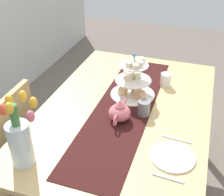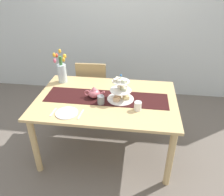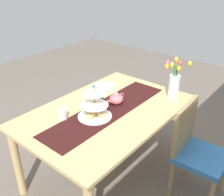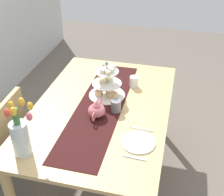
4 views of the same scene
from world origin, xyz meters
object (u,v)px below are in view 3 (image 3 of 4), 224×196
Objects in this scene: dining_table at (107,119)px; tulip_vase at (174,83)px; tiered_cake_stand at (94,107)px; mug_white_text at (63,114)px; teapot at (116,99)px; mug_grey at (100,99)px; dinner_plate_left at (104,87)px; chair_left at (195,148)px; knife_left at (94,91)px; fork_left at (112,83)px.

tulip_vase is (-0.62, 0.34, 0.26)m from dining_table.
tulip_vase is (-0.78, 0.35, 0.06)m from tiered_cake_stand.
mug_white_text is at bearing -43.43° from tiered_cake_stand.
teapot reaches higher than mug_grey.
teapot is 0.60× the size of tulip_vase.
tiered_cake_stand is at bearing 34.03° from dinner_plate_left.
dining_table is at bearing -66.89° from chair_left.
mug_grey is (-0.04, -0.12, 0.15)m from dining_table.
tiered_cake_stand is at bearing 43.23° from knife_left.
mug_grey is at bearing -51.07° from teapot.
dinner_plate_left is 2.42× the size of mug_grey.
mug_grey reaches higher than mug_white_text.
knife_left is at bearing -84.17° from chair_left.
tulip_vase is 4.21× the size of mug_grey.
teapot is at bearing 44.22° from fork_left.
knife_left is (0.41, -0.69, -0.15)m from tulip_vase.
tulip_vase is at bearing 120.69° from knife_left.
tulip_vase is at bearing 150.89° from dining_table.
tulip_vase is at bearing 99.95° from fork_left.
tiered_cake_stand reaches higher than fork_left.
tiered_cake_stand is 0.86m from tulip_vase.
chair_left is 5.35× the size of knife_left.
teapot is (-0.30, 0.00, -0.04)m from tiered_cake_stand.
mug_white_text is at bearing -28.58° from tulip_vase.
tulip_vase is at bearing 141.08° from mug_grey.
tiered_cake_stand is 0.52m from knife_left.
teapot is at bearing -35.67° from tulip_vase.
knife_left is 0.29m from mug_grey.
mug_white_text is at bearing -27.67° from dining_table.
chair_left is at bearing 53.42° from tulip_vase.
tulip_vase is at bearing 144.33° from teapot.
chair_left reaches higher than dinner_plate_left.
fork_left is at bearing 180.00° from knife_left.
fork_left is 1.58× the size of mug_white_text.
dinner_plate_left is (-0.35, -0.35, 0.11)m from dining_table.
chair_left is 1.13m from dinner_plate_left.
mug_grey is at bearing 35.69° from dinner_plate_left.
knife_left is at bearing -136.77° from tiered_cake_stand.
dinner_plate_left is (-0.21, -0.35, -0.05)m from teapot.
fork_left is (-0.14, 0.00, -0.00)m from dinner_plate_left.
chair_left is 0.65m from tulip_vase.
mug_grey is (0.17, 0.23, 0.05)m from knife_left.
tiered_cake_stand reaches higher than teapot.
dinner_plate_left is at bearing -121.46° from teapot.
fork_left is (-0.18, -1.10, 0.26)m from chair_left.
chair_left is 2.28× the size of tulip_vase.
mug_white_text is (0.98, -0.53, -0.11)m from tulip_vase.
chair_left is 2.99× the size of tiered_cake_stand.
dining_table is 10.56× the size of fork_left.
dining_table is at bearing 35.05° from fork_left.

